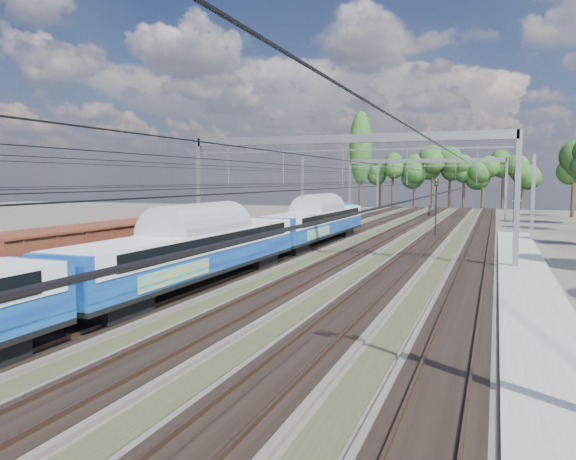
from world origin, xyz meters
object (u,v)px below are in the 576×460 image
(freight_boxcar, at_px, (92,254))
(signal_far, at_px, (515,192))
(worker, at_px, (430,211))
(signal_near, at_px, (436,200))
(emu_train, at_px, (194,241))

(freight_boxcar, relative_size, signal_far, 2.00)
(worker, distance_m, signal_far, 14.70)
(freight_boxcar, distance_m, signal_far, 62.08)
(signal_far, bearing_deg, worker, 164.41)
(freight_boxcar, xyz_separation_m, signal_near, (13.51, 35.50, 1.70))
(emu_train, relative_size, freight_boxcar, 4.89)
(signal_near, height_order, signal_far, signal_far)
(worker, height_order, signal_far, signal_far)
(emu_train, xyz_separation_m, signal_far, (17.00, 55.70, 1.53))
(freight_boxcar, relative_size, worker, 6.99)
(emu_train, bearing_deg, freight_boxcar, -150.96)
(emu_train, relative_size, worker, 34.18)
(emu_train, xyz_separation_m, worker, (5.06, 63.65, -1.67))
(worker, bearing_deg, signal_far, -101.94)
(signal_far, bearing_deg, signal_near, -91.31)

